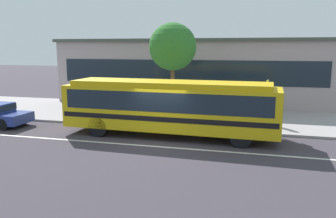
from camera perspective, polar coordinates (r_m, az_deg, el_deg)
ground_plane at (r=16.53m, az=-1.27°, el=-5.41°), size 120.00×120.00×0.00m
sidewalk_slab at (r=22.71m, az=3.30°, el=-0.99°), size 60.00×8.00×0.12m
lane_stripe_center at (r=15.79m, az=-2.08°, el=-6.15°), size 56.00×0.16×0.01m
transit_bus at (r=17.26m, az=0.33°, el=0.74°), size 10.70×2.78×2.77m
pedestrian_waiting_near_sign at (r=20.04m, az=17.06°, el=0.01°), size 0.47×0.47×1.62m
bus_stop_sign at (r=18.59m, az=15.87°, el=1.64°), size 0.14×0.44×2.65m
street_tree_near_stop at (r=21.71m, az=0.77°, el=10.12°), size 2.93×2.93×5.80m
station_building at (r=28.95m, az=4.52°, el=6.32°), size 21.44×7.74×5.05m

